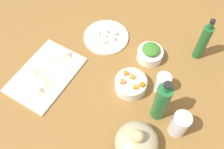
# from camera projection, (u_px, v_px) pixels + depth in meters

# --- Properties ---
(tabletop) EXTENTS (1.90, 1.90, 0.03)m
(tabletop) POSITION_uv_depth(u_px,v_px,m) (112.00, 82.00, 1.16)
(tabletop) COLOR brown
(tabletop) RESTS_ON ground
(cutting_board) EXTENTS (0.37, 0.27, 0.01)m
(cutting_board) POSITION_uv_depth(u_px,v_px,m) (46.00, 75.00, 1.16)
(cutting_board) COLOR silver
(cutting_board) RESTS_ON tabletop
(plate_tofu) EXTENTS (0.23, 0.23, 0.01)m
(plate_tofu) POSITION_uv_depth(u_px,v_px,m) (106.00, 37.00, 1.28)
(plate_tofu) COLOR white
(plate_tofu) RESTS_ON tabletop
(bowl_greens) EXTENTS (0.12, 0.12, 0.05)m
(bowl_greens) POSITION_uv_depth(u_px,v_px,m) (150.00, 55.00, 1.20)
(bowl_greens) COLOR white
(bowl_greens) RESTS_ON tabletop
(bowl_carrots) EXTENTS (0.14, 0.14, 0.06)m
(bowl_carrots) POSITION_uv_depth(u_px,v_px,m) (131.00, 84.00, 1.10)
(bowl_carrots) COLOR white
(bowl_carrots) RESTS_ON tabletop
(teapot) EXTENTS (0.18, 0.17, 0.15)m
(teapot) POSITION_uv_depth(u_px,v_px,m) (136.00, 142.00, 0.94)
(teapot) COLOR tan
(teapot) RESTS_ON tabletop
(bottle_0) EXTENTS (0.05, 0.05, 0.24)m
(bottle_0) POSITION_uv_depth(u_px,v_px,m) (203.00, 42.00, 1.14)
(bottle_0) COLOR #215F2C
(bottle_0) RESTS_ON tabletop
(bottle_1) EXTENTS (0.06, 0.06, 0.25)m
(bottle_1) POSITION_uv_depth(u_px,v_px,m) (161.00, 102.00, 0.97)
(bottle_1) COLOR #226732
(bottle_1) RESTS_ON tabletop
(drinking_glass_0) EXTENTS (0.06, 0.06, 0.10)m
(drinking_glass_0) POSITION_uv_depth(u_px,v_px,m) (163.00, 83.00, 1.08)
(drinking_glass_0) COLOR white
(drinking_glass_0) RESTS_ON tabletop
(drinking_glass_1) EXTENTS (0.07, 0.07, 0.13)m
(drinking_glass_1) POSITION_uv_depth(u_px,v_px,m) (179.00, 124.00, 0.97)
(drinking_glass_1) COLOR white
(drinking_glass_1) RESTS_ON tabletop
(carrot_cube_0) EXTENTS (0.02, 0.02, 0.02)m
(carrot_cube_0) POSITION_uv_depth(u_px,v_px,m) (135.00, 87.00, 1.05)
(carrot_cube_0) COLOR orange
(carrot_cube_0) RESTS_ON bowl_carrots
(carrot_cube_1) EXTENTS (0.02, 0.02, 0.02)m
(carrot_cube_1) POSITION_uv_depth(u_px,v_px,m) (142.00, 85.00, 1.06)
(carrot_cube_1) COLOR orange
(carrot_cube_1) RESTS_ON bowl_carrots
(carrot_cube_2) EXTENTS (0.02, 0.02, 0.02)m
(carrot_cube_2) POSITION_uv_depth(u_px,v_px,m) (132.00, 77.00, 1.08)
(carrot_cube_2) COLOR orange
(carrot_cube_2) RESTS_ON bowl_carrots
(carrot_cube_3) EXTENTS (0.03, 0.03, 0.02)m
(carrot_cube_3) POSITION_uv_depth(u_px,v_px,m) (126.00, 73.00, 1.09)
(carrot_cube_3) COLOR orange
(carrot_cube_3) RESTS_ON bowl_carrots
(carrot_cube_4) EXTENTS (0.02, 0.02, 0.02)m
(carrot_cube_4) POSITION_uv_depth(u_px,v_px,m) (123.00, 82.00, 1.07)
(carrot_cube_4) COLOR orange
(carrot_cube_4) RESTS_ON bowl_carrots
(chopped_greens_mound) EXTENTS (0.11, 0.11, 0.03)m
(chopped_greens_mound) POSITION_uv_depth(u_px,v_px,m) (151.00, 49.00, 1.16)
(chopped_greens_mound) COLOR #387527
(chopped_greens_mound) RESTS_ON bowl_greens
(tofu_cube_0) EXTENTS (0.03, 0.03, 0.02)m
(tofu_cube_0) POSITION_uv_depth(u_px,v_px,m) (106.00, 31.00, 1.28)
(tofu_cube_0) COLOR white
(tofu_cube_0) RESTS_ON plate_tofu
(tofu_cube_1) EXTENTS (0.03, 0.03, 0.02)m
(tofu_cube_1) POSITION_uv_depth(u_px,v_px,m) (114.00, 33.00, 1.27)
(tofu_cube_1) COLOR white
(tofu_cube_1) RESTS_ON plate_tofu
(tofu_cube_2) EXTENTS (0.03, 0.03, 0.02)m
(tofu_cube_2) POSITION_uv_depth(u_px,v_px,m) (104.00, 36.00, 1.26)
(tofu_cube_2) COLOR white
(tofu_cube_2) RESTS_ON plate_tofu
(tofu_cube_3) EXTENTS (0.02, 0.02, 0.02)m
(tofu_cube_3) POSITION_uv_depth(u_px,v_px,m) (97.00, 33.00, 1.27)
(tofu_cube_3) COLOR #F0E6CE
(tofu_cube_3) RESTS_ON plate_tofu
(tofu_cube_4) EXTENTS (0.03, 0.03, 0.02)m
(tofu_cube_4) POSITION_uv_depth(u_px,v_px,m) (113.00, 38.00, 1.25)
(tofu_cube_4) COLOR #F6DECE
(tofu_cube_4) RESTS_ON plate_tofu
(tofu_cube_5) EXTENTS (0.03, 0.03, 0.02)m
(tofu_cube_5) POSITION_uv_depth(u_px,v_px,m) (104.00, 42.00, 1.24)
(tofu_cube_5) COLOR white
(tofu_cube_5) RESTS_ON plate_tofu
(dumpling_0) EXTENTS (0.05, 0.05, 0.03)m
(dumpling_0) POSITION_uv_depth(u_px,v_px,m) (67.00, 55.00, 1.19)
(dumpling_0) COLOR beige
(dumpling_0) RESTS_ON cutting_board
(dumpling_1) EXTENTS (0.06, 0.07, 0.02)m
(dumpling_1) POSITION_uv_depth(u_px,v_px,m) (55.00, 60.00, 1.19)
(dumpling_1) COLOR beige
(dumpling_1) RESTS_ON cutting_board
(dumpling_2) EXTENTS (0.05, 0.05, 0.03)m
(dumpling_2) POSITION_uv_depth(u_px,v_px,m) (39.00, 91.00, 1.09)
(dumpling_2) COLOR beige
(dumpling_2) RESTS_ON cutting_board
(dumpling_3) EXTENTS (0.07, 0.07, 0.02)m
(dumpling_3) POSITION_uv_depth(u_px,v_px,m) (34.00, 73.00, 1.14)
(dumpling_3) COLOR beige
(dumpling_3) RESTS_ON cutting_board
(dumpling_4) EXTENTS (0.08, 0.08, 0.02)m
(dumpling_4) POSITION_uv_depth(u_px,v_px,m) (44.00, 81.00, 1.12)
(dumpling_4) COLOR beige
(dumpling_4) RESTS_ON cutting_board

